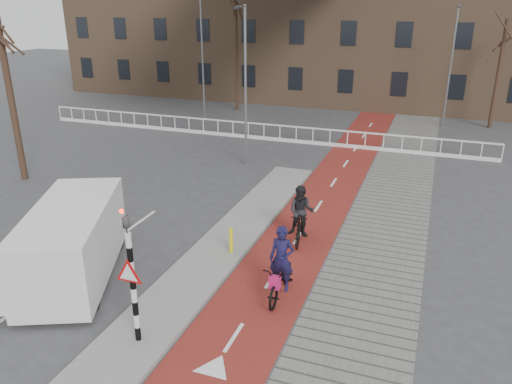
% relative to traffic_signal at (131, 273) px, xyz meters
% --- Properties ---
extents(ground, '(120.00, 120.00, 0.00)m').
position_rel_traffic_signal_xyz_m(ground, '(0.60, 2.02, -1.99)').
color(ground, '#38383A').
rests_on(ground, ground).
extents(bike_lane, '(2.50, 60.00, 0.01)m').
position_rel_traffic_signal_xyz_m(bike_lane, '(2.10, 12.02, -1.98)').
color(bike_lane, maroon).
rests_on(bike_lane, ground).
extents(sidewalk, '(3.00, 60.00, 0.01)m').
position_rel_traffic_signal_xyz_m(sidewalk, '(4.90, 12.02, -1.98)').
color(sidewalk, slate).
rests_on(sidewalk, ground).
extents(curb_island, '(1.80, 16.00, 0.12)m').
position_rel_traffic_signal_xyz_m(curb_island, '(-0.10, 6.02, -1.93)').
color(curb_island, gray).
rests_on(curb_island, ground).
extents(traffic_signal, '(0.80, 0.80, 3.68)m').
position_rel_traffic_signal_xyz_m(traffic_signal, '(0.00, 0.00, 0.00)').
color(traffic_signal, black).
rests_on(traffic_signal, curb_island).
extents(bollard, '(0.12, 0.12, 0.86)m').
position_rel_traffic_signal_xyz_m(bollard, '(0.38, 4.96, -1.44)').
color(bollard, yellow).
rests_on(bollard, curb_island).
extents(cyclist_near, '(0.78, 2.10, 2.15)m').
position_rel_traffic_signal_xyz_m(cyclist_near, '(2.65, 3.18, -1.26)').
color(cyclist_near, black).
rests_on(cyclist_near, bike_lane).
extents(cyclist_far, '(0.94, 1.96, 2.05)m').
position_rel_traffic_signal_xyz_m(cyclist_far, '(2.25, 6.69, -1.13)').
color(cyclist_far, black).
rests_on(cyclist_far, bike_lane).
extents(van, '(4.04, 5.62, 2.25)m').
position_rel_traffic_signal_xyz_m(van, '(-3.49, 2.10, -0.81)').
color(van, white).
rests_on(van, ground).
extents(railing, '(28.00, 0.10, 0.99)m').
position_rel_traffic_signal_xyz_m(railing, '(-4.40, 19.02, -1.68)').
color(railing, silver).
rests_on(railing, ground).
extents(townhouse_row, '(46.00, 10.00, 15.90)m').
position_rel_traffic_signal_xyz_m(townhouse_row, '(-2.40, 34.02, 5.82)').
color(townhouse_row, '#7F6047').
rests_on(townhouse_row, ground).
extents(tree_left, '(0.30, 0.30, 7.76)m').
position_rel_traffic_signal_xyz_m(tree_left, '(-11.62, 8.55, 1.89)').
color(tree_left, black).
rests_on(tree_left, ground).
extents(tree_mid, '(0.24, 0.24, 8.68)m').
position_rel_traffic_signal_xyz_m(tree_mid, '(-8.18, 26.50, 2.35)').
color(tree_mid, black).
rests_on(tree_mid, ground).
extents(tree_right, '(0.25, 0.25, 6.77)m').
position_rel_traffic_signal_xyz_m(tree_right, '(9.52, 26.90, 1.39)').
color(tree_right, black).
rests_on(tree_right, ground).
extents(streetlight_near, '(0.12, 0.12, 7.67)m').
position_rel_traffic_signal_xyz_m(streetlight_near, '(-2.67, 14.18, 1.85)').
color(streetlight_near, slate).
rests_on(streetlight_near, ground).
extents(streetlight_left, '(0.12, 0.12, 8.32)m').
position_rel_traffic_signal_xyz_m(streetlight_left, '(-8.95, 22.44, 2.17)').
color(streetlight_left, slate).
rests_on(streetlight_left, ground).
extents(streetlight_right, '(0.12, 0.12, 7.60)m').
position_rel_traffic_signal_xyz_m(streetlight_right, '(6.63, 26.35, 1.81)').
color(streetlight_right, slate).
rests_on(streetlight_right, ground).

